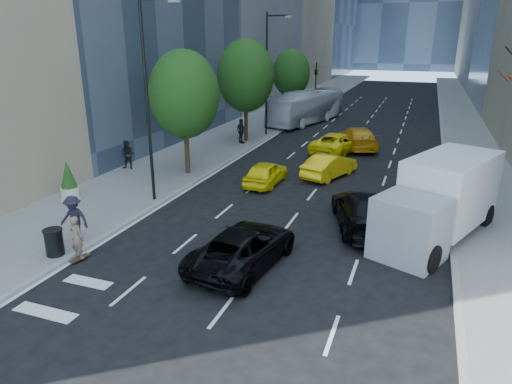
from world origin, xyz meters
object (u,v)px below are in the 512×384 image
at_px(skateboarder, 77,240).
at_px(black_sedan_lincoln, 244,247).
at_px(black_sedan_mercedes, 363,211).
at_px(city_bus, 307,107).
at_px(box_truck, 440,199).
at_px(trash_can, 54,243).
at_px(planter_shrub, 69,182).

distance_m(skateboarder, black_sedan_lincoln, 6.38).
bearing_deg(black_sedan_mercedes, black_sedan_lincoln, 37.03).
bearing_deg(city_bus, skateboarder, -77.10).
relative_size(skateboarder, box_truck, 0.23).
bearing_deg(city_bus, trash_can, -78.86).
xyz_separation_m(box_truck, trash_can, (-13.93, -7.22, -1.09)).
distance_m(black_sedan_mercedes, box_truck, 3.26).
bearing_deg(trash_can, skateboarder, 9.05).
relative_size(skateboarder, black_sedan_mercedes, 0.30).
relative_size(black_sedan_mercedes, city_bus, 0.50).
bearing_deg(planter_shrub, trash_can, -53.63).
height_order(box_truck, trash_can, box_truck).
relative_size(skateboarder, trash_can, 1.69).
relative_size(black_sedan_mercedes, trash_can, 5.56).
xyz_separation_m(black_sedan_lincoln, trash_can, (-7.10, -2.02, -0.09)).
bearing_deg(planter_shrub, box_truck, 6.27).
xyz_separation_m(black_sedan_mercedes, city_bus, (-9.00, 25.17, 0.77)).
height_order(skateboarder, planter_shrub, planter_shrub).
relative_size(black_sedan_lincoln, city_bus, 0.47).
distance_m(skateboarder, planter_shrub, 7.06).
bearing_deg(city_bus, planter_shrub, -87.50).
xyz_separation_m(city_bus, planter_shrub, (-5.67, -27.11, -0.42)).
height_order(black_sedan_mercedes, trash_can, black_sedan_mercedes).
distance_m(city_bus, box_truck, 27.93).
xyz_separation_m(city_bus, trash_can, (-1.80, -32.37, -0.93)).
bearing_deg(planter_shrub, black_sedan_lincoln, -16.47).
distance_m(skateboarder, trash_can, 1.03).
relative_size(city_bus, box_truck, 1.50).
bearing_deg(black_sedan_lincoln, skateboarder, 24.71).
relative_size(skateboarder, city_bus, 0.15).
bearing_deg(box_truck, planter_shrub, -150.26).
relative_size(box_truck, planter_shrub, 3.56).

